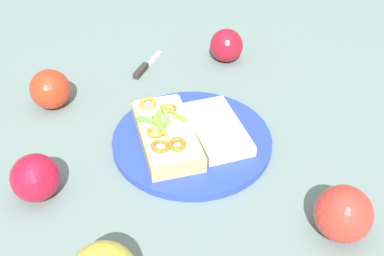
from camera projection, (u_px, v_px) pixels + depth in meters
name	position (u px, v px, depth m)	size (l,w,h in m)	color
ground_plane	(192.00, 143.00, 0.81)	(2.00, 2.00, 0.00)	slate
plate	(192.00, 140.00, 0.81)	(0.27, 0.27, 0.01)	#2A43B9
sandwich	(166.00, 133.00, 0.78)	(0.20, 0.16, 0.05)	tan
bread_slice_side	(217.00, 129.00, 0.81)	(0.15, 0.08, 0.02)	beige
apple_0	(229.00, 46.00, 1.00)	(0.07, 0.07, 0.07)	#AC1526
apple_1	(50.00, 89.00, 0.87)	(0.07, 0.07, 0.07)	red
apple_2	(343.00, 214.00, 0.64)	(0.08, 0.08, 0.08)	red
apple_4	(35.00, 178.00, 0.70)	(0.07, 0.07, 0.07)	red
knife	(145.00, 67.00, 0.99)	(0.12, 0.03, 0.01)	silver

